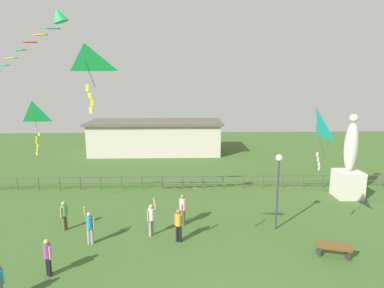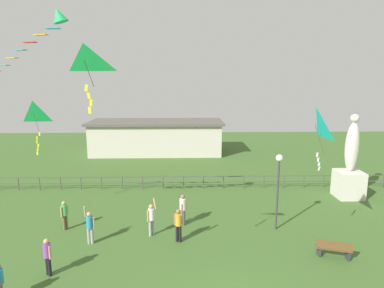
# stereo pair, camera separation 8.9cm
# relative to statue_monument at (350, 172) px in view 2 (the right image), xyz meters

# --- Properties ---
(statue_monument) EXTENTS (1.65, 1.65, 5.65)m
(statue_monument) POSITION_rel_statue_monument_xyz_m (0.00, 0.00, 0.00)
(statue_monument) COLOR beige
(statue_monument) RESTS_ON ground_plane
(lamppost) EXTENTS (0.36, 0.36, 4.08)m
(lamppost) POSITION_rel_statue_monument_xyz_m (-6.21, -4.68, 1.20)
(lamppost) COLOR #38383D
(lamppost) RESTS_ON ground_plane
(park_bench) EXTENTS (1.55, 0.86, 0.85)m
(park_bench) POSITION_rel_statue_monument_xyz_m (-4.45, -7.62, -1.33)
(park_bench) COLOR brown
(park_bench) RESTS_ON ground_plane
(person_0) EXTENTS (0.47, 0.39, 1.98)m
(person_0) POSITION_rel_statue_monument_xyz_m (-11.37, -5.92, -0.80)
(person_0) COLOR black
(person_0) RESTS_ON ground_plane
(person_1) EXTENTS (0.39, 0.41, 1.73)m
(person_1) POSITION_rel_statue_monument_xyz_m (-11.16, -4.02, -0.80)
(person_1) COLOR #3F4C47
(person_1) RESTS_ON ground_plane
(person_2) EXTENTS (0.49, 0.41, 1.97)m
(person_2) POSITION_rel_statue_monument_xyz_m (-12.75, -5.23, -0.81)
(person_2) COLOR #99999E
(person_2) RESTS_ON ground_plane
(person_3) EXTENTS (0.28, 0.41, 1.50)m
(person_3) POSITION_rel_statue_monument_xyz_m (-17.62, -10.24, -0.93)
(person_3) COLOR #3F4C47
(person_3) RESTS_ON ground_plane
(person_4) EXTENTS (0.49, 0.30, 1.91)m
(person_4) POSITION_rel_statue_monument_xyz_m (-15.63, -6.01, -0.84)
(person_4) COLOR #99999E
(person_4) RESTS_ON ground_plane
(person_5) EXTENTS (0.29, 0.44, 1.59)m
(person_5) POSITION_rel_statue_monument_xyz_m (-17.40, -4.44, -0.88)
(person_5) COLOR brown
(person_5) RESTS_ON ground_plane
(person_6) EXTENTS (0.40, 0.33, 1.60)m
(person_6) POSITION_rel_statue_monument_xyz_m (-16.60, -8.60, -0.88)
(person_6) COLOR black
(person_6) RESTS_ON ground_plane
(kite_0) EXTENTS (0.94, 1.05, 2.84)m
(kite_0) POSITION_rel_statue_monument_xyz_m (-5.35, -6.79, 4.06)
(kite_0) COLOR #19B2B2
(kite_2) EXTENTS (1.21, 0.94, 3.04)m
(kite_2) POSITION_rel_statue_monument_xyz_m (-19.35, -2.62, 4.15)
(kite_2) COLOR #1EB759
(kite_3) EXTENTS (1.18, 0.88, 1.94)m
(kite_3) POSITION_rel_statue_monument_xyz_m (-13.91, -11.15, 6.53)
(kite_3) COLOR #1EB759
(streamer_kite) EXTENTS (4.64, 1.80, 2.72)m
(streamer_kite) POSITION_rel_statue_monument_xyz_m (-16.39, -6.67, 8.38)
(streamer_kite) COLOR #1EB759
(waterfront_railing) EXTENTS (36.03, 0.06, 0.95)m
(waterfront_railing) POSITION_rel_statue_monument_xyz_m (-9.72, 2.01, -1.17)
(waterfront_railing) COLOR #4C4742
(waterfront_railing) RESTS_ON ground_plane
(pavilion_building) EXTENTS (14.15, 5.55, 3.49)m
(pavilion_building) POSITION_rel_statue_monument_xyz_m (-14.03, 14.01, -0.03)
(pavilion_building) COLOR beige
(pavilion_building) RESTS_ON ground_plane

